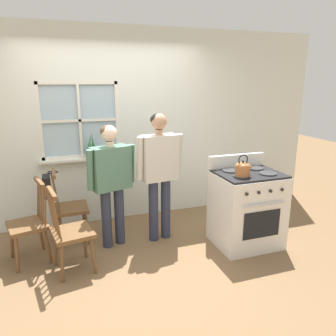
# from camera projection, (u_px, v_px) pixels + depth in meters

# --- Properties ---
(ground_plane) EXTENTS (16.00, 16.00, 0.00)m
(ground_plane) POSITION_uv_depth(u_px,v_px,m) (139.00, 264.00, 3.65)
(ground_plane) COLOR brown
(wall_back) EXTENTS (6.40, 0.16, 2.70)m
(wall_back) POSITION_uv_depth(u_px,v_px,m) (113.00, 128.00, 4.58)
(wall_back) COLOR silver
(wall_back) RESTS_ON ground_plane
(chair_by_window) EXTENTS (0.41, 0.43, 0.93)m
(chair_by_window) POSITION_uv_depth(u_px,v_px,m) (69.00, 208.00, 4.10)
(chair_by_window) COLOR brown
(chair_by_window) RESTS_ON ground_plane
(chair_near_wall) EXTENTS (0.49, 0.50, 0.93)m
(chair_near_wall) POSITION_uv_depth(u_px,v_px,m) (30.00, 225.00, 3.63)
(chair_near_wall) COLOR brown
(chair_near_wall) RESTS_ON ground_plane
(chair_center_cluster) EXTENTS (0.47, 0.48, 0.93)m
(chair_center_cluster) POSITION_uv_depth(u_px,v_px,m) (70.00, 233.00, 3.44)
(chair_center_cluster) COLOR brown
(chair_center_cluster) RESTS_ON ground_plane
(person_elderly_left) EXTENTS (0.61, 0.33, 1.49)m
(person_elderly_left) POSITION_uv_depth(u_px,v_px,m) (111.00, 175.00, 3.87)
(person_elderly_left) COLOR #2D3347
(person_elderly_left) RESTS_ON ground_plane
(person_teen_center) EXTENTS (0.61, 0.27, 1.61)m
(person_teen_center) POSITION_uv_depth(u_px,v_px,m) (159.00, 165.00, 4.01)
(person_teen_center) COLOR #2D3347
(person_teen_center) RESTS_ON ground_plane
(stove) EXTENTS (0.77, 0.68, 1.08)m
(stove) POSITION_uv_depth(u_px,v_px,m) (246.00, 208.00, 4.01)
(stove) COLOR white
(stove) RESTS_ON ground_plane
(kettle) EXTENTS (0.21, 0.17, 0.25)m
(kettle) POSITION_uv_depth(u_px,v_px,m) (243.00, 168.00, 3.69)
(kettle) COLOR #A86638
(kettle) RESTS_ON stove
(potted_plant) EXTENTS (0.16, 0.16, 0.35)m
(potted_plant) POSITION_uv_depth(u_px,v_px,m) (92.00, 151.00, 4.47)
(potted_plant) COLOR #42474C
(potted_plant) RESTS_ON wall_back
(handbag) EXTENTS (0.19, 0.22, 0.31)m
(handbag) POSITION_uv_depth(u_px,v_px,m) (47.00, 186.00, 3.94)
(handbag) COLOR black
(handbag) RESTS_ON chair_by_window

